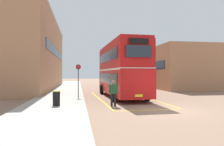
# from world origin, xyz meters

# --- Properties ---
(ground_plane) EXTENTS (135.60, 135.60, 0.00)m
(ground_plane) POSITION_xyz_m (0.00, 14.40, 0.00)
(ground_plane) COLOR #846651
(sidewalk_left) EXTENTS (4.00, 57.60, 0.14)m
(sidewalk_left) POSITION_xyz_m (-6.50, 16.80, 0.07)
(sidewalk_left) COLOR #A39E93
(sidewalk_left) RESTS_ON ground
(brick_building_left) EXTENTS (5.97, 25.00, 9.73)m
(brick_building_left) POSITION_xyz_m (-11.02, 19.38, 4.87)
(brick_building_left) COLOR #AD7A56
(brick_building_left) RESTS_ON ground
(depot_building_right) EXTENTS (8.99, 12.57, 5.87)m
(depot_building_right) POSITION_xyz_m (9.96, 17.78, 2.93)
(depot_building_right) COLOR #AD7A56
(depot_building_right) RESTS_ON ground
(double_decker_bus) EXTENTS (3.15, 10.13, 4.75)m
(double_decker_bus) POSITION_xyz_m (-1.16, 7.22, 2.51)
(double_decker_bus) COLOR black
(double_decker_bus) RESTS_ON ground
(single_deck_bus) EXTENTS (2.77, 8.90, 3.02)m
(single_deck_bus) POSITION_xyz_m (3.51, 23.16, 1.64)
(single_deck_bus) COLOR black
(single_deck_bus) RESTS_ON ground
(pedestrian_boarding) EXTENTS (0.56, 0.28, 1.67)m
(pedestrian_boarding) POSITION_xyz_m (-2.74, 1.94, 0.96)
(pedestrian_boarding) COLOR black
(pedestrian_boarding) RESTS_ON ground
(litter_bin) EXTENTS (0.47, 0.47, 0.89)m
(litter_bin) POSITION_xyz_m (-6.28, 1.84, 0.59)
(litter_bin) COLOR black
(litter_bin) RESTS_ON sidewalk_left
(bus_stop_sign) EXTENTS (0.43, 0.15, 2.76)m
(bus_stop_sign) POSITION_xyz_m (-4.96, 6.76, 1.79)
(bus_stop_sign) COLOR #4C4C51
(bus_stop_sign) RESTS_ON sidewalk_left
(bay_marking_yellow) EXTENTS (4.69, 12.20, 0.01)m
(bay_marking_yellow) POSITION_xyz_m (-1.13, 5.32, 0.00)
(bay_marking_yellow) COLOR gold
(bay_marking_yellow) RESTS_ON ground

